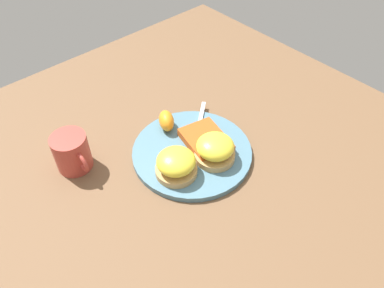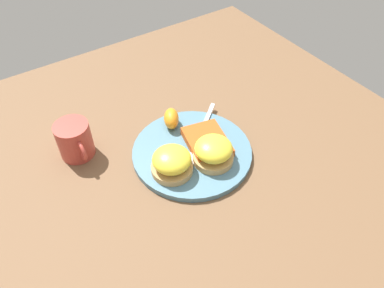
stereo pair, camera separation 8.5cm
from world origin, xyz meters
name	(u,v)px [view 2 (the right image)]	position (x,y,z in m)	size (l,w,h in m)	color
ground_plane	(192,154)	(0.00, 0.00, 0.00)	(1.10, 1.10, 0.00)	brown
plate	(192,152)	(0.00, 0.00, 0.01)	(0.28, 0.28, 0.01)	slate
sandwich_benedict_left	(172,162)	(0.03, -0.07, 0.04)	(0.09, 0.09, 0.06)	tan
sandwich_benedict_right	(213,151)	(0.05, 0.02, 0.04)	(0.09, 0.09, 0.06)	tan
hashbrown_patty	(207,142)	(0.01, 0.04, 0.02)	(0.12, 0.09, 0.02)	#BB501B
orange_wedge	(171,119)	(-0.10, 0.01, 0.04)	(0.06, 0.04, 0.04)	orange
fork	(199,138)	(-0.02, 0.03, 0.02)	(0.16, 0.19, 0.00)	silver
cup	(75,140)	(-0.15, -0.22, 0.04)	(0.11, 0.08, 0.09)	#B23D33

